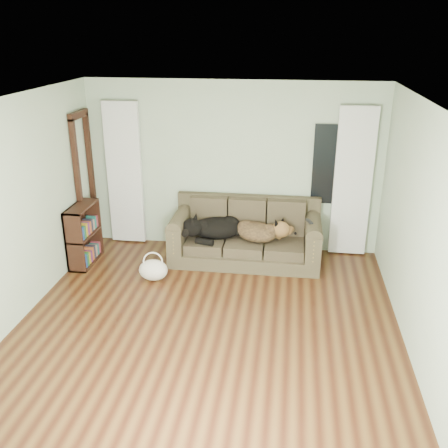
# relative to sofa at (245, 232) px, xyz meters

# --- Properties ---
(floor) EXTENTS (5.00, 5.00, 0.00)m
(floor) POSITION_rel_sofa_xyz_m (-0.26, -1.97, -0.45)
(floor) COLOR #37190D
(floor) RESTS_ON ground
(ceiling) EXTENTS (5.00, 5.00, 0.00)m
(ceiling) POSITION_rel_sofa_xyz_m (-0.26, -1.97, 2.15)
(ceiling) COLOR white
(ceiling) RESTS_ON ground
(wall_back) EXTENTS (4.50, 0.04, 2.60)m
(wall_back) POSITION_rel_sofa_xyz_m (-0.26, 0.53, 0.85)
(wall_back) COLOR #B0C4A9
(wall_back) RESTS_ON ground
(wall_left) EXTENTS (0.04, 5.00, 2.60)m
(wall_left) POSITION_rel_sofa_xyz_m (-2.51, -1.97, 0.85)
(wall_left) COLOR #B0C4A9
(wall_left) RESTS_ON ground
(wall_right) EXTENTS (0.04, 5.00, 2.60)m
(wall_right) POSITION_rel_sofa_xyz_m (1.99, -1.97, 0.85)
(wall_right) COLOR #B0C4A9
(wall_right) RESTS_ON ground
(curtain_left) EXTENTS (0.55, 0.08, 2.25)m
(curtain_left) POSITION_rel_sofa_xyz_m (-1.96, 0.45, 0.70)
(curtain_left) COLOR white
(curtain_left) RESTS_ON ground
(curtain_right) EXTENTS (0.55, 0.08, 2.25)m
(curtain_right) POSITION_rel_sofa_xyz_m (1.54, 0.45, 0.70)
(curtain_right) COLOR white
(curtain_right) RESTS_ON ground
(window_pane) EXTENTS (0.50, 0.03, 1.20)m
(window_pane) POSITION_rel_sofa_xyz_m (1.19, 0.50, 0.95)
(window_pane) COLOR black
(window_pane) RESTS_ON wall_back
(door_casing) EXTENTS (0.07, 0.60, 2.10)m
(door_casing) POSITION_rel_sofa_xyz_m (-2.46, 0.07, 0.60)
(door_casing) COLOR black
(door_casing) RESTS_ON ground
(sofa) EXTENTS (2.20, 0.95, 0.90)m
(sofa) POSITION_rel_sofa_xyz_m (0.00, 0.00, 0.00)
(sofa) COLOR #392F21
(sofa) RESTS_ON floor
(dog_black_lab) EXTENTS (0.82, 0.65, 0.31)m
(dog_black_lab) POSITION_rel_sofa_xyz_m (-0.46, -0.02, 0.03)
(dog_black_lab) COLOR black
(dog_black_lab) RESTS_ON sofa
(dog_shepherd) EXTENTS (0.82, 0.72, 0.30)m
(dog_shepherd) POSITION_rel_sofa_xyz_m (0.20, -0.03, 0.04)
(dog_shepherd) COLOR black
(dog_shepherd) RESTS_ON sofa
(tv_remote) EXTENTS (0.10, 0.17, 0.02)m
(tv_remote) POSITION_rel_sofa_xyz_m (0.92, -0.14, 0.28)
(tv_remote) COLOR black
(tv_remote) RESTS_ON sofa
(tote_bag) EXTENTS (0.46, 0.38, 0.29)m
(tote_bag) POSITION_rel_sofa_xyz_m (-1.20, -0.81, -0.29)
(tote_bag) COLOR silver
(tote_bag) RESTS_ON floor
(bookshelf) EXTENTS (0.36, 0.75, 0.90)m
(bookshelf) POSITION_rel_sofa_xyz_m (-2.35, -0.41, 0.05)
(bookshelf) COLOR black
(bookshelf) RESTS_ON floor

